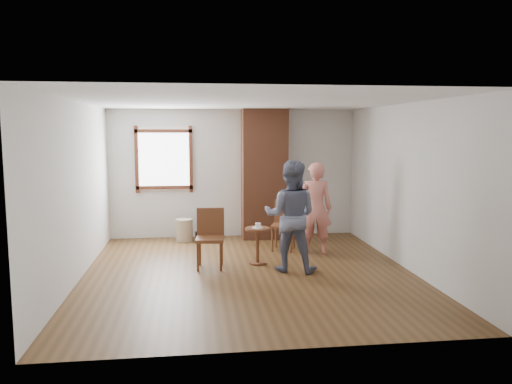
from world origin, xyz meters
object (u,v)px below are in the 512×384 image
(stoneware_crock, at_px, (184,230))
(dining_chair_left, at_px, (210,234))
(man, at_px, (291,216))
(person_pink, at_px, (315,208))
(side_table, at_px, (257,240))
(dining_chair_right, at_px, (284,222))

(stoneware_crock, xyz_separation_m, dining_chair_left, (0.45, -1.99, 0.31))
(man, distance_m, person_pink, 1.21)
(side_table, bearing_deg, man, -43.76)
(dining_chair_right, distance_m, man, 1.44)
(side_table, height_order, person_pink, person_pink)
(side_table, height_order, man, man)
(dining_chair_left, relative_size, side_table, 1.57)
(dining_chair_left, distance_m, person_pink, 2.01)
(dining_chair_right, bearing_deg, dining_chair_left, -122.11)
(stoneware_crock, height_order, person_pink, person_pink)
(dining_chair_left, distance_m, dining_chair_right, 1.73)
(stoneware_crock, xyz_separation_m, person_pink, (2.32, -1.33, 0.60))
(side_table, distance_m, man, 0.78)
(dining_chair_right, xyz_separation_m, person_pink, (0.48, -0.37, 0.31))
(dining_chair_right, relative_size, person_pink, 0.55)
(man, height_order, person_pink, man)
(stoneware_crock, bearing_deg, person_pink, -29.82)
(side_table, relative_size, person_pink, 0.37)
(dining_chair_right, bearing_deg, side_table, -101.68)
(dining_chair_left, height_order, dining_chair_right, dining_chair_left)
(dining_chair_right, bearing_deg, person_pink, -15.86)
(stoneware_crock, relative_size, dining_chair_right, 0.48)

